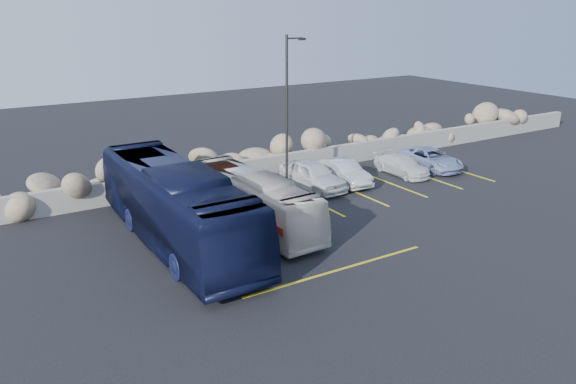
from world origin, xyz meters
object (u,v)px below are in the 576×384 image
lamppost (288,109)px  car_b (344,172)px  vintage_bus (253,200)px  car_c (402,165)px  car_a (313,175)px  car_d (431,159)px  tour_coach (176,205)px

lamppost → car_b: 4.88m
vintage_bus → car_c: size_ratio=2.26×
car_a → lamppost: bearing=147.6°
car_b → car_a: bearing=-178.9°
car_c → car_d: (2.32, -0.01, 0.05)m
lamppost → car_a: lamppost is taller
car_b → car_d: size_ratio=0.92×
car_a → car_d: car_a is taller
car_b → car_d: (6.24, -0.39, -0.05)m
tour_coach → car_c: 14.99m
lamppost → car_b: size_ratio=2.02×
car_d → car_c: bearing=-176.7°
car_b → tour_coach: bearing=-160.0°
car_b → car_d: 6.25m
tour_coach → car_b: tour_coach is taller
lamppost → vintage_bus: (-4.08, -3.68, -3.09)m
tour_coach → car_d: tour_coach is taller
lamppost → car_b: lamppost is taller
tour_coach → lamppost: bearing=26.1°
vintage_bus → tour_coach: 3.59m
car_a → car_b: (1.97, -0.12, -0.09)m
car_a → car_b: 1.98m
lamppost → tour_coach: size_ratio=0.67×
car_a → tour_coach: bearing=-164.5°
tour_coach → car_d: 17.26m
car_d → tour_coach: bearing=-167.9°
tour_coach → car_d: size_ratio=2.75×
lamppost → car_b: (3.16, -0.76, -3.64)m
vintage_bus → car_d: 13.72m
car_a → car_c: car_a is taller
car_b → car_c: car_b is taller
lamppost → car_b: bearing=-13.6°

